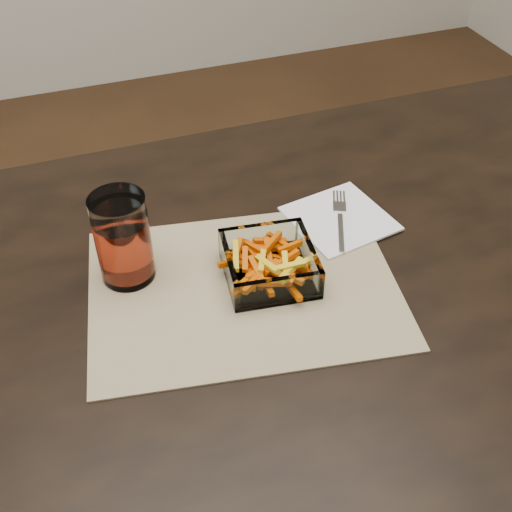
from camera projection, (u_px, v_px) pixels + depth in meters
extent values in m
cube|color=black|center=(288.00, 287.00, 0.97)|extent=(1.60, 0.90, 0.03)
cylinder|color=black|center=(488.00, 230.00, 1.66)|extent=(0.06, 0.06, 0.72)
cube|color=tan|center=(244.00, 287.00, 0.95)|extent=(0.50, 0.40, 0.00)
cube|color=white|center=(269.00, 274.00, 0.96)|extent=(0.15, 0.15, 0.01)
cube|color=white|center=(260.00, 237.00, 0.99)|extent=(0.13, 0.02, 0.05)
cube|color=white|center=(279.00, 292.00, 0.90)|extent=(0.13, 0.02, 0.05)
cube|color=white|center=(229.00, 269.00, 0.94)|extent=(0.02, 0.13, 0.05)
cube|color=white|center=(309.00, 257.00, 0.95)|extent=(0.02, 0.13, 0.05)
cylinder|color=white|center=(123.00, 239.00, 0.92)|extent=(0.08, 0.08, 0.14)
cylinder|color=#B32E19|center=(124.00, 247.00, 0.93)|extent=(0.07, 0.07, 0.09)
cube|color=white|center=(340.00, 219.00, 1.06)|extent=(0.17, 0.17, 0.00)
cube|color=silver|center=(341.00, 233.00, 1.03)|extent=(0.05, 0.09, 0.00)
cube|color=silver|center=(340.00, 207.00, 1.08)|extent=(0.03, 0.03, 0.00)
cube|color=silver|center=(334.00, 196.00, 1.10)|extent=(0.02, 0.03, 0.00)
cube|color=silver|center=(337.00, 196.00, 1.10)|extent=(0.02, 0.03, 0.00)
cube|color=silver|center=(341.00, 196.00, 1.10)|extent=(0.02, 0.03, 0.00)
cube|color=silver|center=(344.00, 197.00, 1.10)|extent=(0.02, 0.03, 0.00)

